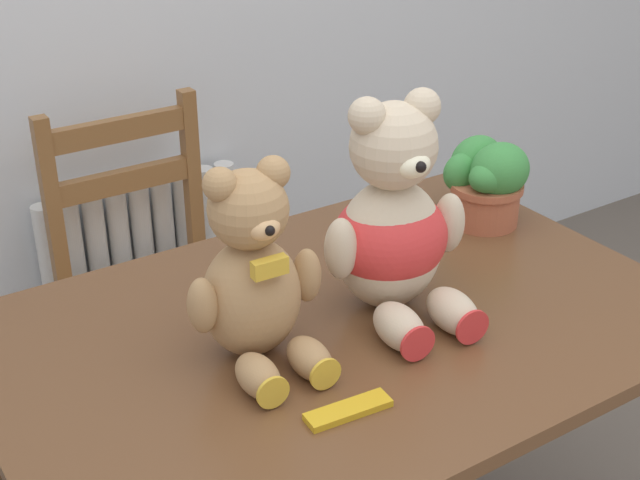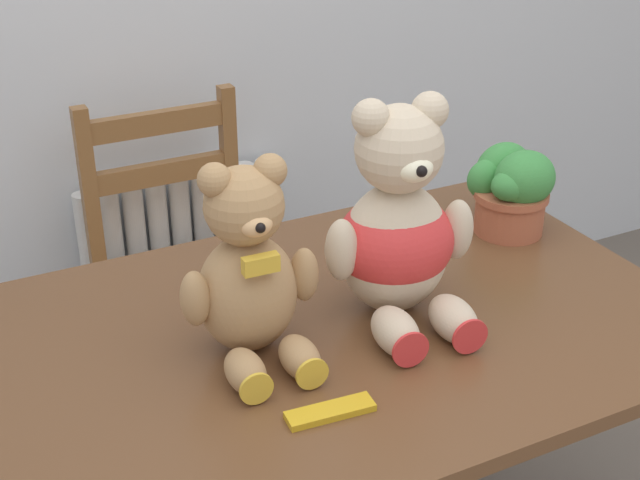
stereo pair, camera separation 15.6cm
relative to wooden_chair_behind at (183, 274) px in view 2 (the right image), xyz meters
The scene contains 7 objects.
radiator 0.31m from the wooden_chair_behind, 71.92° to the left, with size 0.62×0.10×0.63m.
dining_table 0.84m from the wooden_chair_behind, 86.06° to the right, with size 1.29×0.87×0.75m.
wooden_chair_behind is the anchor object (origin of this frame).
teddy_bear_left 0.94m from the wooden_chair_behind, 99.04° to the right, with size 0.25×0.25×0.36m.
teddy_bear_right 0.95m from the wooden_chair_behind, 78.66° to the right, with size 0.30×0.31×0.42m.
potted_plant 0.94m from the wooden_chair_behind, 48.47° to the right, with size 0.18×0.19×0.20m.
chocolate_bar 1.09m from the wooden_chair_behind, 94.99° to the right, with size 0.14×0.04×0.01m, color gold.
Camera 2 is at (-0.67, -0.80, 1.64)m, focal length 50.00 mm.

